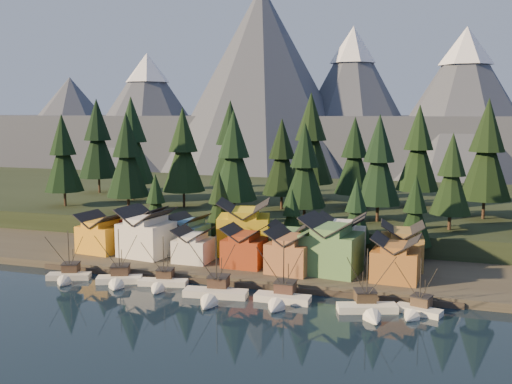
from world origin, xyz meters
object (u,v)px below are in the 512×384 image
(boat_2, at_px, (162,277))
(boat_3, at_px, (214,287))
(boat_6, at_px, (417,303))
(boat_1, at_px, (118,272))
(boat_0, at_px, (67,270))
(house_back_1, at_px, (189,232))
(house_front_1, at_px, (146,231))
(boat_5, at_px, (369,301))
(house_back_0, at_px, (143,226))
(house_front_0, at_px, (101,232))
(boat_4, at_px, (281,291))

(boat_2, relative_size, boat_3, 0.81)
(boat_6, bearing_deg, boat_1, -162.41)
(boat_0, bearing_deg, house_back_1, 38.06)
(house_front_1, xyz_separation_m, house_back_1, (6.70, 6.88, -1.10))
(boat_5, bearing_deg, boat_3, 162.71)
(boat_2, bearing_deg, house_back_0, 114.42)
(boat_2, bearing_deg, house_back_1, 89.48)
(house_front_1, xyz_separation_m, house_back_0, (-4.04, 6.04, -0.48))
(boat_0, relative_size, boat_3, 0.83)
(boat_1, distance_m, house_front_0, 20.58)
(house_back_0, bearing_deg, boat_6, -13.65)
(boat_6, xyz_separation_m, house_back_0, (-59.51, 21.81, 4.30))
(boat_4, relative_size, boat_6, 1.16)
(house_back_1, bearing_deg, boat_6, -14.39)
(boat_6, bearing_deg, house_front_1, -177.85)
(boat_0, distance_m, boat_3, 30.45)
(boat_0, bearing_deg, boat_2, -14.39)
(boat_0, bearing_deg, house_back_0, 60.43)
(boat_0, bearing_deg, boat_1, -14.69)
(boat_2, distance_m, house_front_1, 18.80)
(boat_3, bearing_deg, house_back_1, 115.16)
(boat_4, height_order, boat_5, boat_4)
(boat_5, bearing_deg, house_front_0, 144.89)
(boat_3, bearing_deg, boat_2, 156.17)
(house_front_1, bearing_deg, boat_1, -72.31)
(house_front_0, bearing_deg, boat_5, -8.31)
(boat_4, relative_size, house_front_1, 1.04)
(boat_4, relative_size, boat_5, 1.02)
(boat_0, distance_m, boat_1, 10.44)
(boat_3, bearing_deg, boat_1, 165.32)
(house_front_0, xyz_separation_m, house_front_1, (10.87, 0.07, 0.85))
(boat_6, bearing_deg, house_back_1, 173.11)
(boat_4, relative_size, house_back_0, 1.24)
(house_back_0, bearing_deg, house_front_1, -49.76)
(house_front_1, height_order, house_back_0, house_front_1)
(boat_4, xyz_separation_m, house_front_1, (-33.87, 16.94, 4.57))
(house_front_0, height_order, house_back_0, house_back_0)
(boat_0, relative_size, house_front_1, 0.93)
(boat_2, relative_size, house_front_0, 1.06)
(boat_3, relative_size, house_front_0, 1.31)
(boat_3, xyz_separation_m, house_back_0, (-26.42, 24.12, 4.18))
(boat_0, height_order, boat_1, boat_1)
(boat_5, distance_m, house_front_0, 61.74)
(boat_3, relative_size, boat_4, 1.08)
(boat_2, distance_m, boat_3, 12.10)
(boat_3, relative_size, house_front_1, 1.12)
(boat_3, relative_size, house_back_0, 1.34)
(boat_2, xyz_separation_m, house_back_1, (-4.11, 21.45, 3.83))
(house_front_1, distance_m, house_back_0, 7.28)
(boat_0, bearing_deg, house_front_1, 44.27)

